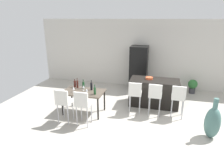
{
  "coord_description": "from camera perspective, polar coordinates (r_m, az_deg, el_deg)",
  "views": [
    {
      "loc": [
        0.54,
        -5.67,
        2.95
      ],
      "look_at": [
        -1.03,
        0.4,
        0.85
      ],
      "focal_mm": 31.9,
      "sensor_mm": 36.0,
      "label": 1
    }
  ],
  "objects": [
    {
      "name": "dining_chair_near",
      "position": [
        5.85,
        -13.68,
        -4.7
      ],
      "size": [
        0.41,
        0.41,
        1.05
      ],
      "color": "silver",
      "rests_on": "ground_plane"
    },
    {
      "name": "floor_vase",
      "position": [
        5.72,
        26.83,
        -9.78
      ],
      "size": [
        0.39,
        0.39,
        1.09
      ],
      "color": "#47706B",
      "rests_on": "ground_plane"
    },
    {
      "name": "dining_chair_far",
      "position": [
        5.61,
        -8.38,
        -5.38
      ],
      "size": [
        0.41,
        0.41,
        1.05
      ],
      "color": "silver",
      "rests_on": "ground_plane"
    },
    {
      "name": "wine_bottle_end",
      "position": [
        6.02,
        -4.96,
        -1.94
      ],
      "size": [
        0.07,
        0.07,
        0.31
      ],
      "color": "#194723",
      "rests_on": "dining_table"
    },
    {
      "name": "ground_plane",
      "position": [
        6.42,
        8.14,
        -9.06
      ],
      "size": [
        10.0,
        10.0,
        0.0
      ],
      "primitive_type": "plane",
      "color": "#ADA89E"
    },
    {
      "name": "kitchen_island",
      "position": [
        7.13,
        11.93,
        -2.35
      ],
      "size": [
        1.67,
        0.84,
        0.92
      ],
      "primitive_type": "cube",
      "color": "black",
      "rests_on": "ground_plane"
    },
    {
      "name": "wine_glass_far",
      "position": [
        6.08,
        -7.28,
        -1.72
      ],
      "size": [
        0.07,
        0.07,
        0.17
      ],
      "color": "silver",
      "rests_on": "dining_table"
    },
    {
      "name": "back_wall",
      "position": [
        8.81,
        10.89,
        8.39
      ],
      "size": [
        10.0,
        0.12,
        2.9
      ],
      "primitive_type": "cube",
      "color": "beige",
      "rests_on": "ground_plane"
    },
    {
      "name": "wine_bottle_right",
      "position": [
        6.57,
        -8.2,
        -0.29
      ],
      "size": [
        0.07,
        0.07,
        0.3
      ],
      "color": "#194723",
      "rests_on": "dining_table"
    },
    {
      "name": "wine_glass_corner",
      "position": [
        6.29,
        -11.0,
        -1.2
      ],
      "size": [
        0.07,
        0.07,
        0.17
      ],
      "color": "silver",
      "rests_on": "dining_table"
    },
    {
      "name": "potted_plant",
      "position": [
        8.71,
        22.1,
        -0.37
      ],
      "size": [
        0.37,
        0.37,
        0.57
      ],
      "color": "#38383D",
      "rests_on": "ground_plane"
    },
    {
      "name": "wine_glass_near",
      "position": [
        6.38,
        -8.19,
        -0.76
      ],
      "size": [
        0.07,
        0.07,
        0.17
      ],
      "color": "silver",
      "rests_on": "dining_table"
    },
    {
      "name": "wine_bottle_inner",
      "position": [
        6.39,
        -5.92,
        -0.61
      ],
      "size": [
        0.07,
        0.07,
        0.33
      ],
      "color": "black",
      "rests_on": "dining_table"
    },
    {
      "name": "refrigerator",
      "position": [
        8.53,
        7.65,
        4.58
      ],
      "size": [
        0.72,
        0.68,
        1.84
      ],
      "primitive_type": "cube",
      "color": "black",
      "rests_on": "ground_plane"
    },
    {
      "name": "wine_bottle_left",
      "position": [
        6.75,
        -10.58,
        0.06
      ],
      "size": [
        0.08,
        0.08,
        0.28
      ],
      "color": "#471E19",
      "rests_on": "dining_table"
    },
    {
      "name": "fruit_bowl",
      "position": [
        7.01,
        10.6,
        1.66
      ],
      "size": [
        0.25,
        0.25,
        0.07
      ],
      "primitive_type": "cylinder",
      "color": "#C6512D",
      "rests_on": "kitchen_island"
    },
    {
      "name": "bar_chair_right",
      "position": [
        6.31,
        18.49,
        -3.39
      ],
      "size": [
        0.42,
        0.42,
        1.05
      ],
      "color": "silver",
      "rests_on": "ground_plane"
    },
    {
      "name": "bar_chair_middle",
      "position": [
        6.29,
        12.27,
        -2.9
      ],
      "size": [
        0.41,
        0.41,
        1.05
      ],
      "color": "silver",
      "rests_on": "ground_plane"
    },
    {
      "name": "bar_chair_left",
      "position": [
        6.34,
        6.64,
        -2.43
      ],
      "size": [
        0.43,
        0.43,
        1.05
      ],
      "color": "silver",
      "rests_on": "ground_plane"
    },
    {
      "name": "dining_table",
      "position": [
        6.37,
        -8.16,
        -2.68
      ],
      "size": [
        1.29,
        0.8,
        0.74
      ],
      "color": "#4C4238",
      "rests_on": "ground_plane"
    },
    {
      "name": "wine_bottle_middle",
      "position": [
        6.63,
        -9.88,
        -0.03
      ],
      "size": [
        0.06,
        0.06,
        0.34
      ],
      "color": "#471E19",
      "rests_on": "dining_table"
    }
  ]
}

